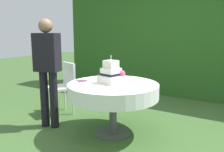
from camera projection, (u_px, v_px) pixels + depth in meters
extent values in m
plane|color=#3D602D|center=(113.00, 133.00, 3.39)|extent=(20.00, 20.00, 0.00)
cube|color=#28561E|center=(175.00, 38.00, 5.35)|extent=(5.45, 0.60, 2.55)
cylinder|color=#4C4C51|center=(113.00, 133.00, 3.39)|extent=(0.52, 0.52, 0.02)
cylinder|color=#4C4C51|center=(113.00, 110.00, 3.33)|extent=(0.10, 0.10, 0.69)
cylinder|color=olive|center=(113.00, 85.00, 3.26)|extent=(1.22, 1.22, 0.03)
cylinder|color=white|center=(113.00, 90.00, 3.28)|extent=(1.25, 1.25, 0.20)
cube|color=white|center=(111.00, 79.00, 3.29)|extent=(0.33, 0.33, 0.10)
cube|color=white|center=(111.00, 72.00, 3.27)|extent=(0.26, 0.26, 0.10)
cube|color=black|center=(111.00, 74.00, 3.27)|extent=(0.26, 0.26, 0.03)
cube|color=white|center=(111.00, 64.00, 3.25)|extent=(0.19, 0.19, 0.10)
sphere|color=#E04C8C|center=(122.00, 74.00, 3.27)|extent=(0.09, 0.09, 0.09)
cylinder|color=silver|center=(111.00, 58.00, 3.23)|extent=(0.01, 0.01, 0.07)
cylinder|color=white|center=(91.00, 87.00, 3.03)|extent=(0.12, 0.12, 0.01)
cylinder|color=white|center=(107.00, 89.00, 2.93)|extent=(0.13, 0.13, 0.01)
cube|color=#603856|center=(82.00, 81.00, 3.41)|extent=(0.15, 0.15, 0.01)
cylinder|color=white|center=(48.00, 101.00, 4.19)|extent=(0.03, 0.03, 0.45)
cylinder|color=white|center=(56.00, 105.00, 3.94)|extent=(0.03, 0.03, 0.45)
cylinder|color=white|center=(65.00, 98.00, 4.38)|extent=(0.03, 0.03, 0.45)
cylinder|color=white|center=(73.00, 102.00, 4.12)|extent=(0.03, 0.03, 0.45)
cube|color=white|center=(60.00, 88.00, 4.11)|extent=(0.52, 0.52, 0.04)
cube|color=white|center=(69.00, 74.00, 4.18)|extent=(0.39, 0.18, 0.40)
cylinder|color=black|center=(44.00, 99.00, 3.58)|extent=(0.12, 0.12, 0.85)
cylinder|color=black|center=(54.00, 100.00, 3.54)|extent=(0.12, 0.12, 0.85)
cube|color=black|center=(47.00, 52.00, 3.43)|extent=(0.40, 0.29, 0.55)
sphere|color=#8C664C|center=(45.00, 26.00, 3.36)|extent=(0.20, 0.20, 0.20)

